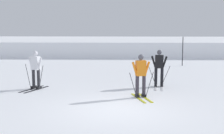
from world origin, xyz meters
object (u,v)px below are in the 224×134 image
(skier_orange, at_px, (141,75))
(trail_marker_pole, at_px, (183,51))
(skier_white, at_px, (36,69))
(skier_black, at_px, (159,67))

(skier_orange, distance_m, trail_marker_pole, 10.03)
(skier_white, bearing_deg, trail_marker_pole, 44.71)
(skier_black, xyz_separation_m, skier_white, (-5.54, -0.67, 0.00))
(skier_black, distance_m, trail_marker_pole, 7.69)
(skier_orange, bearing_deg, skier_white, 162.26)
(skier_black, relative_size, skier_white, 1.00)
(skier_orange, xyz_separation_m, skier_white, (-4.58, 1.46, 0.00))
(skier_black, bearing_deg, skier_orange, -114.44)
(skier_orange, distance_m, skier_white, 4.80)
(skier_black, bearing_deg, trail_marker_pole, 71.15)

